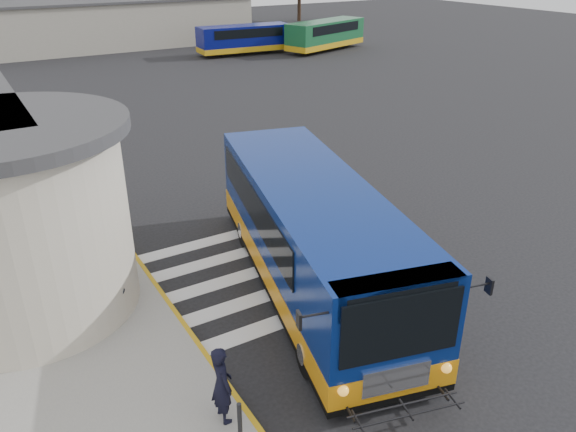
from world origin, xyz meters
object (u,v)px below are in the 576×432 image
far_bus_a (244,38)px  far_bus_b (326,34)px  transit_bus (313,240)px  pedestrian_a (222,384)px  bollard (240,426)px  pedestrian_b (113,291)px

far_bus_a → far_bus_b: (7.15, -1.91, 0.08)m
transit_bus → pedestrian_a: bearing=-128.1°
transit_bus → bollard: size_ratio=10.55×
pedestrian_b → far_bus_b: far_bus_b is taller
bollard → far_bus_b: size_ratio=0.12×
transit_bus → pedestrian_a: (-4.17, -3.22, -0.45)m
bollard → far_bus_a: (19.52, 38.03, 0.68)m
bollard → pedestrian_a: bearing=87.2°
pedestrian_b → far_bus_a: bearing=111.7°
pedestrian_a → pedestrian_b: size_ratio=1.11×
transit_bus → pedestrian_b: (-5.03, 1.16, -0.54)m
pedestrian_a → far_bus_b: 44.23m
pedestrian_a → far_bus_a: bearing=-27.9°
bollard → transit_bus: bearing=43.8°
transit_bus → far_bus_b: 39.17m
bollard → far_bus_b: bearing=53.6°
transit_bus → far_bus_a: bearing=80.1°
pedestrian_a → far_bus_a: far_bus_a is taller
far_bus_a → pedestrian_a: bearing=156.3°
pedestrian_b → far_bus_b: 41.39m
pedestrian_b → far_bus_a: far_bus_a is taller
far_bus_b → pedestrian_b: bearing=120.3°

